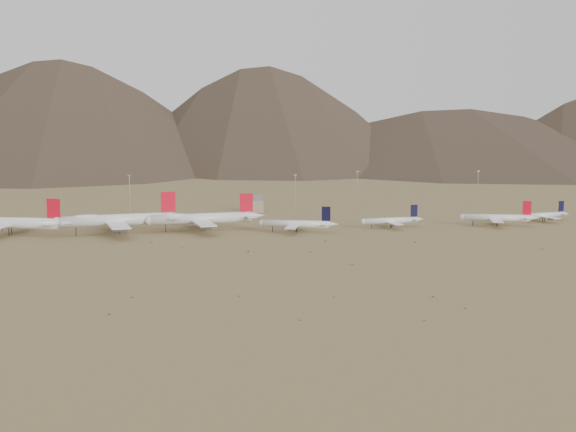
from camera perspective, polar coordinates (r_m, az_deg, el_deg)
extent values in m
plane|color=#A38B54|center=(425.09, -4.00, -1.74)|extent=(3000.00, 3000.00, 0.00)
cylinder|color=white|center=(465.93, -19.30, -0.46)|extent=(57.14, 24.52, 6.03)
cone|color=white|center=(451.49, -15.64, -0.49)|extent=(11.69, 8.52, 5.42)
cube|color=white|center=(466.59, -19.42, -0.56)|extent=(26.08, 53.61, 0.75)
cube|color=white|center=(453.41, -16.17, -0.46)|extent=(11.52, 20.92, 0.36)
cube|color=red|center=(452.96, -16.34, 0.51)|extent=(7.35, 2.96, 10.69)
cylinder|color=black|center=(467.37, -19.06, -1.05)|extent=(0.49, 0.49, 4.08)
cylinder|color=black|center=(464.74, -19.23, -1.10)|extent=(0.49, 0.49, 4.08)
cylinder|color=slate|center=(476.15, -18.81, -0.57)|extent=(6.39, 4.45, 2.71)
cylinder|color=slate|center=(484.61, -18.28, -0.42)|extent=(6.39, 4.45, 2.71)
cylinder|color=white|center=(456.47, -12.09, -0.28)|extent=(63.62, 16.77, 6.55)
sphere|color=white|center=(453.59, -16.06, -0.45)|extent=(6.42, 6.42, 6.42)
cone|color=white|center=(462.20, -7.72, -0.03)|extent=(12.22, 7.67, 5.90)
cube|color=white|center=(456.44, -12.24, -0.41)|extent=(19.46, 58.99, 0.82)
cube|color=white|center=(461.19, -8.34, -0.04)|extent=(9.22, 22.72, 0.39)
cube|color=red|center=(459.96, -8.51, 1.00)|extent=(8.23, 1.92, 11.62)
cylinder|color=black|center=(454.96, -14.84, -1.09)|extent=(0.42, 0.42, 4.44)
cylinder|color=black|center=(458.97, -11.94, -0.93)|extent=(0.53, 0.53, 4.44)
cylinder|color=black|center=(455.76, -11.88, -0.99)|extent=(0.53, 0.53, 4.44)
ellipsoid|color=white|center=(454.47, -14.15, -0.15)|extent=(20.82, 8.15, 3.93)
cylinder|color=slate|center=(468.09, -12.42, -0.43)|extent=(6.73, 3.94, 2.95)
cylinder|color=slate|center=(445.23, -12.05, -0.81)|extent=(6.73, 3.94, 2.95)
cylinder|color=slate|center=(478.39, -12.57, -0.27)|extent=(6.73, 3.94, 2.95)
cylinder|color=slate|center=(434.95, -11.87, -0.99)|extent=(6.73, 3.94, 2.95)
cylinder|color=white|center=(460.32, -6.20, -0.18)|extent=(58.52, 13.35, 6.02)
sphere|color=white|center=(455.65, -9.79, -0.32)|extent=(5.90, 5.90, 5.90)
cone|color=white|center=(467.60, -2.28, 0.03)|extent=(11.08, 6.70, 5.42)
cube|color=white|center=(460.22, -6.34, -0.30)|extent=(16.01, 54.13, 0.75)
cube|color=white|center=(466.40, -2.83, 0.03)|extent=(7.77, 20.78, 0.36)
cube|color=red|center=(465.20, -2.98, 0.97)|extent=(7.58, 1.50, 10.67)
cylinder|color=black|center=(457.54, -8.70, -0.90)|extent=(0.39, 0.39, 4.08)
cylinder|color=black|center=(462.68, -6.09, -0.77)|extent=(0.49, 0.49, 4.08)
cylinder|color=black|center=(459.76, -6.01, -0.82)|extent=(0.49, 0.49, 4.08)
ellipsoid|color=white|center=(457.46, -8.06, -0.05)|extent=(19.05, 6.84, 3.61)
cylinder|color=slate|center=(470.81, -6.59, -0.31)|extent=(6.12, 3.42, 2.71)
cylinder|color=slate|center=(450.04, -6.08, -0.66)|extent=(6.12, 3.42, 2.71)
cylinder|color=slate|center=(480.17, -6.80, -0.17)|extent=(6.12, 3.42, 2.71)
cylinder|color=slate|center=(440.71, -5.83, -0.82)|extent=(6.12, 3.42, 2.71)
cylinder|color=white|center=(451.83, 0.53, -0.56)|extent=(36.99, 16.14, 4.09)
sphere|color=white|center=(454.93, -1.82, -0.51)|extent=(4.01, 4.01, 4.01)
cone|color=white|center=(449.24, 3.20, -0.58)|extent=(7.62, 5.69, 3.68)
cube|color=white|center=(452.03, 0.44, -0.64)|extent=(16.22, 32.53, 0.51)
cube|color=white|center=(449.53, 2.81, -0.56)|extent=(7.20, 12.72, 0.25)
cube|color=black|center=(448.87, 2.72, 0.16)|extent=(4.76, 1.94, 8.08)
cylinder|color=black|center=(454.40, -1.12, -0.96)|extent=(0.43, 0.43, 2.80)
cylinder|color=black|center=(453.21, 0.64, -0.98)|extent=(0.54, 0.54, 2.80)
cylinder|color=black|center=(451.20, 0.61, -1.02)|extent=(0.54, 0.54, 2.80)
cylinder|color=slate|center=(461.03, 0.60, -0.61)|extent=(4.16, 2.97, 1.84)
cylinder|color=slate|center=(443.31, 0.26, -0.93)|extent=(4.16, 2.97, 1.84)
cylinder|color=white|center=(473.58, 7.28, -0.33)|extent=(33.44, 7.55, 3.61)
sphere|color=white|center=(467.05, 5.42, -0.41)|extent=(3.54, 3.54, 3.54)
cone|color=white|center=(481.43, 9.30, -0.21)|extent=(6.33, 3.94, 3.25)
cube|color=white|center=(473.38, 7.20, -0.40)|extent=(8.68, 28.93, 0.45)
cube|color=white|center=(480.26, 9.01, -0.21)|extent=(4.26, 11.11, 0.22)
cube|color=black|center=(479.35, 8.95, 0.38)|extent=(4.33, 0.84, 7.12)
cylinder|color=black|center=(469.36, 5.97, -0.75)|extent=(0.38, 0.38, 2.47)
cylinder|color=black|center=(475.07, 7.30, -0.68)|extent=(0.47, 0.47, 2.47)
cylinder|color=black|center=(473.44, 7.39, -0.71)|extent=(0.47, 0.47, 2.47)
cylinder|color=slate|center=(480.72, 6.81, -0.38)|extent=(3.49, 2.01, 1.62)
cylinder|color=slate|center=(466.30, 7.60, -0.63)|extent=(3.49, 2.01, 1.62)
cylinder|color=white|center=(493.41, 14.58, -0.12)|extent=(38.01, 15.31, 4.18)
sphere|color=white|center=(491.23, 12.35, -0.09)|extent=(4.09, 4.09, 4.09)
cone|color=white|center=(496.69, 17.04, -0.13)|extent=(7.73, 5.63, 3.76)
cube|color=white|center=(493.39, 14.49, -0.19)|extent=(15.59, 33.34, 0.52)
cube|color=white|center=(496.15, 16.69, -0.11)|extent=(7.00, 13.00, 0.25)
cube|color=red|center=(495.34, 16.63, 0.56)|extent=(4.89, 1.83, 8.25)
cylinder|color=black|center=(492.26, 13.01, -0.51)|extent=(0.44, 0.44, 2.86)
cylinder|color=black|center=(494.99, 14.64, -0.51)|extent=(0.55, 0.55, 2.86)
cylinder|color=black|center=(492.94, 14.67, -0.55)|extent=(0.55, 0.55, 2.86)
cylinder|color=slate|center=(502.60, 14.35, -0.18)|extent=(4.23, 2.93, 1.88)
cylinder|color=slate|center=(484.44, 14.62, -0.46)|extent=(4.23, 2.93, 1.88)
cylinder|color=white|center=(521.35, 17.69, 0.05)|extent=(30.98, 10.96, 3.38)
sphere|color=white|center=(511.10, 16.39, -0.04)|extent=(3.31, 3.31, 3.31)
cone|color=white|center=(533.10, 19.08, 0.17)|extent=(6.18, 4.33, 3.04)
cube|color=white|center=(520.99, 17.63, -0.01)|extent=(11.42, 27.07, 0.42)
cube|color=white|center=(531.39, 18.88, 0.16)|extent=(5.22, 10.51, 0.20)
cube|color=black|center=(530.44, 18.85, 0.66)|extent=(3.99, 1.29, 6.67)
cylinder|color=black|center=(514.50, 16.77, -0.33)|extent=(0.36, 0.36, 2.31)
cylinder|color=black|center=(522.73, 17.66, -0.25)|extent=(0.44, 0.44, 2.31)
cylinder|color=black|center=(521.49, 17.79, -0.27)|extent=(0.44, 0.44, 2.31)
cylinder|color=slate|center=(526.61, 17.09, -0.01)|extent=(3.39, 2.24, 1.52)
cylinder|color=slate|center=(515.63, 18.18, -0.20)|extent=(3.39, 2.24, 1.52)
cube|color=gray|center=(546.22, -2.21, 0.70)|extent=(8.00, 8.00, 8.00)
cube|color=slate|center=(545.57, -2.22, 1.32)|extent=(6.00, 6.00, 4.00)
cylinder|color=gray|center=(551.60, -11.19, 1.52)|extent=(0.50, 0.50, 25.00)
cube|color=gray|center=(550.50, -11.23, 2.84)|extent=(2.00, 0.60, 0.80)
cylinder|color=gray|center=(544.93, 0.52, 1.59)|extent=(0.50, 0.50, 25.00)
cube|color=gray|center=(543.81, 0.52, 2.93)|extent=(2.00, 0.60, 0.80)
cylinder|color=gray|center=(581.72, 4.95, 1.92)|extent=(0.50, 0.50, 25.00)
cube|color=gray|center=(580.68, 4.96, 3.18)|extent=(2.00, 0.60, 0.80)
cylinder|color=gray|center=(599.08, 13.34, 1.90)|extent=(0.50, 0.50, 25.00)
cube|color=gray|center=(598.06, 13.38, 3.12)|extent=(2.00, 0.60, 0.80)
ellipsoid|color=brown|center=(356.28, 4.61, -3.43)|extent=(0.94, 0.94, 0.83)
ellipsoid|color=brown|center=(264.49, 9.67, -7.32)|extent=(0.68, 0.68, 0.35)
ellipsoid|color=brown|center=(414.70, 17.63, -2.25)|extent=(1.08, 1.08, 0.55)
ellipsoid|color=brown|center=(297.97, -11.03, -5.67)|extent=(0.87, 0.87, 0.69)
ellipsoid|color=brown|center=(274.91, -12.56, -6.81)|extent=(0.75, 0.75, 0.63)
ellipsoid|color=brown|center=(420.07, -12.27, -1.96)|extent=(0.80, 0.80, 0.44)
ellipsoid|color=brown|center=(386.98, 1.62, -2.56)|extent=(0.88, 0.88, 0.77)
ellipsoid|color=brown|center=(421.05, 2.68, -1.76)|extent=(0.90, 0.90, 0.71)
ellipsoid|color=brown|center=(402.49, -17.82, -2.55)|extent=(0.59, 0.59, 0.45)
ellipsoid|color=brown|center=(283.10, 12.51, -6.41)|extent=(0.81, 0.81, 0.45)
ellipsoid|color=brown|center=(298.36, 10.29, -5.64)|extent=(0.99, 0.99, 0.58)
ellipsoid|color=brown|center=(403.09, -7.51, -2.23)|extent=(0.91, 0.91, 0.62)
ellipsoid|color=brown|center=(399.39, 0.84, -2.28)|extent=(0.62, 0.62, 0.35)
ellipsoid|color=brown|center=(410.54, -11.54, -2.16)|extent=(0.53, 0.53, 0.37)
ellipsoid|color=brown|center=(261.29, 0.83, -7.39)|extent=(0.73, 0.73, 0.47)
ellipsoid|color=brown|center=(293.82, 3.29, -5.75)|extent=(0.55, 0.55, 0.45)
ellipsoid|color=brown|center=(295.13, -3.48, -5.69)|extent=(0.85, 0.85, 0.46)
ellipsoid|color=brown|center=(421.69, -9.66, -1.85)|extent=(1.05, 1.05, 0.66)
ellipsoid|color=brown|center=(421.36, 9.05, -1.84)|extent=(0.93, 0.93, 0.74)
ellipsoid|color=brown|center=(388.88, -2.83, -2.51)|extent=(1.02, 1.02, 0.78)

